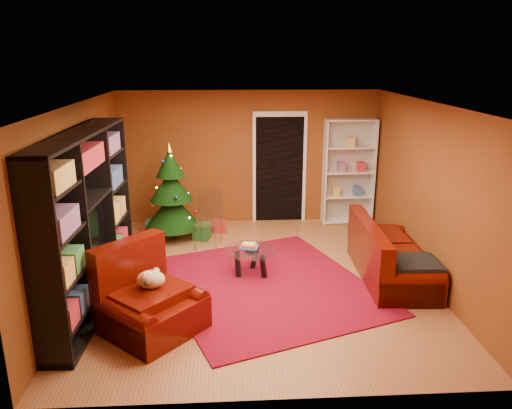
{
  "coord_description": "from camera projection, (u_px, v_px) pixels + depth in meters",
  "views": [
    {
      "loc": [
        -0.43,
        -6.86,
        3.25
      ],
      "look_at": [
        0.0,
        0.4,
        1.05
      ],
      "focal_mm": 35.0,
      "sensor_mm": 36.0,
      "label": 1
    }
  ],
  "objects": [
    {
      "name": "doorway",
      "position": [
        279.0,
        170.0,
        9.85
      ],
      "size": [
        1.06,
        0.6,
        2.16
      ],
      "primitive_type": null,
      "color": "black",
      "rests_on": "floor"
    },
    {
      "name": "white_bookshelf",
      "position": [
        349.0,
        172.0,
        9.78
      ],
      "size": [
        0.99,
        0.37,
        2.12
      ],
      "primitive_type": null,
      "rotation": [
        0.0,
        0.0,
        0.02
      ],
      "color": "white",
      "rests_on": "floor"
    },
    {
      "name": "rug",
      "position": [
        266.0,
        285.0,
        7.3
      ],
      "size": [
        3.71,
        3.98,
        0.02
      ],
      "primitive_type": "cube",
      "rotation": [
        0.0,
        0.0,
        0.35
      ],
      "color": "maroon",
      "rests_on": "floor"
    },
    {
      "name": "dog",
      "position": [
        151.0,
        279.0,
        5.99
      ],
      "size": [
        0.49,
        0.5,
        0.28
      ],
      "primitive_type": null,
      "rotation": [
        0.0,
        0.0,
        0.83
      ],
      "color": "beige",
      "rests_on": "armchair"
    },
    {
      "name": "ceiling",
      "position": [
        258.0,
        102.0,
        6.75
      ],
      "size": [
        5.0,
        5.5,
        0.05
      ],
      "primitive_type": "cube",
      "color": "silver",
      "rests_on": "wall_back"
    },
    {
      "name": "acrylic_chair",
      "position": [
        208.0,
        223.0,
        8.66
      ],
      "size": [
        0.55,
        0.58,
        0.88
      ],
      "primitive_type": null,
      "rotation": [
        0.0,
        0.0,
        -0.24
      ],
      "color": "#66605B",
      "rests_on": "rug"
    },
    {
      "name": "floor",
      "position": [
        258.0,
        280.0,
        7.52
      ],
      "size": [
        5.0,
        5.5,
        0.05
      ],
      "primitive_type": "cube",
      "color": "brown",
      "rests_on": "ground"
    },
    {
      "name": "gift_box_green",
      "position": [
        202.0,
        232.0,
        9.09
      ],
      "size": [
        0.35,
        0.35,
        0.28
      ],
      "primitive_type": "cube",
      "rotation": [
        0.0,
        0.0,
        -0.3
      ],
      "color": "#1E6026",
      "rests_on": "floor"
    },
    {
      "name": "christmas_tree",
      "position": [
        171.0,
        193.0,
        8.94
      ],
      "size": [
        1.19,
        1.19,
        1.78
      ],
      "primitive_type": null,
      "rotation": [
        0.0,
        0.0,
        -0.21
      ],
      "color": "black",
      "rests_on": "floor"
    },
    {
      "name": "coffee_table",
      "position": [
        252.0,
        262.0,
        7.59
      ],
      "size": [
        0.99,
        0.99,
        0.51
      ],
      "primitive_type": null,
      "rotation": [
        0.0,
        0.0,
        -0.25
      ],
      "color": "gray",
      "rests_on": "rug"
    },
    {
      "name": "gift_box_red",
      "position": [
        219.0,
        226.0,
        9.48
      ],
      "size": [
        0.25,
        0.25,
        0.23
      ],
      "primitive_type": "cube",
      "rotation": [
        0.0,
        0.0,
        0.09
      ],
      "color": "maroon",
      "rests_on": "floor"
    },
    {
      "name": "sofa",
      "position": [
        392.0,
        250.0,
        7.45
      ],
      "size": [
        0.98,
        2.06,
        0.87
      ],
      "primitive_type": null,
      "rotation": [
        0.0,
        0.0,
        1.54
      ],
      "color": "#410903",
      "rests_on": "rug"
    },
    {
      "name": "media_unit",
      "position": [
        85.0,
        222.0,
        6.44
      ],
      "size": [
        0.58,
        3.05,
        2.32
      ],
      "primitive_type": null,
      "rotation": [
        0.0,
        0.0,
        -0.04
      ],
      "color": "black",
      "rests_on": "floor"
    },
    {
      "name": "gift_box_teal",
      "position": [
        154.0,
        227.0,
        9.37
      ],
      "size": [
        0.29,
        0.29,
        0.27
      ],
      "primitive_type": "cube",
      "rotation": [
        0.0,
        0.0,
        -0.06
      ],
      "color": "teal",
      "rests_on": "floor"
    },
    {
      "name": "wall_right",
      "position": [
        430.0,
        193.0,
        7.28
      ],
      "size": [
        0.05,
        5.5,
        2.6
      ],
      "primitive_type": "cube",
      "color": "brown",
      "rests_on": "ground"
    },
    {
      "name": "wall_back",
      "position": [
        249.0,
        157.0,
        9.79
      ],
      "size": [
        5.0,
        0.05,
        2.6
      ],
      "primitive_type": "cube",
      "color": "brown",
      "rests_on": "ground"
    },
    {
      "name": "wall_left",
      "position": [
        78.0,
        199.0,
        7.0
      ],
      "size": [
        0.05,
        5.5,
        2.6
      ],
      "primitive_type": "cube",
      "color": "brown",
      "rests_on": "ground"
    },
    {
      "name": "armchair",
      "position": [
        151.0,
        298.0,
        5.99
      ],
      "size": [
        1.58,
        1.58,
        0.87
      ],
      "primitive_type": null,
      "rotation": [
        0.0,
        0.0,
        0.83
      ],
      "color": "#410903",
      "rests_on": "rug"
    }
  ]
}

